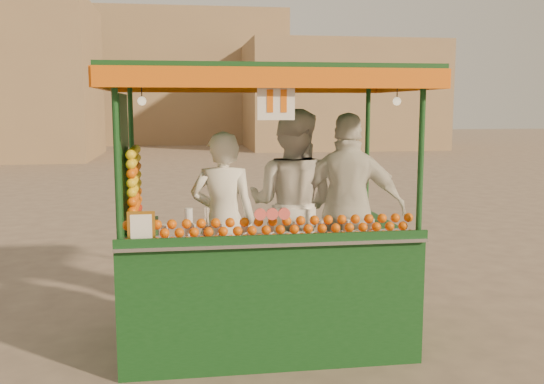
{
  "coord_description": "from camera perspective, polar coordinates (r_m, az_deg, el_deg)",
  "views": [
    {
      "loc": [
        -0.71,
        -5.21,
        2.04
      ],
      "look_at": [
        0.05,
        -0.13,
        1.31
      ],
      "focal_mm": 40.37,
      "sensor_mm": 36.0,
      "label": 1
    }
  ],
  "objects": [
    {
      "name": "ground",
      "position": [
        5.64,
        -0.72,
        -13.15
      ],
      "size": [
        90.0,
        90.0,
        0.0
      ],
      "primitive_type": "plane",
      "color": "brown",
      "rests_on": "ground"
    },
    {
      "name": "building_right",
      "position": [
        30.21,
        6.3,
        8.9
      ],
      "size": [
        9.0,
        6.0,
        5.0
      ],
      "primitive_type": "cube",
      "color": "#937853",
      "rests_on": "ground"
    },
    {
      "name": "building_center",
      "position": [
        35.26,
        -10.83,
        10.31
      ],
      "size": [
        14.0,
        7.0,
        7.0
      ],
      "primitive_type": "cube",
      "color": "#937853",
      "rests_on": "ground"
    },
    {
      "name": "juice_cart",
      "position": [
        5.21,
        -1.44,
        -6.14
      ],
      "size": [
        2.58,
        1.67,
        2.34
      ],
      "color": "#0F3A14",
      "rests_on": "ground"
    },
    {
      "name": "vendor_left",
      "position": [
        5.33,
        -4.55,
        -2.67
      ],
      "size": [
        0.62,
        0.46,
        1.55
      ],
      "rotation": [
        0.0,
        0.0,
        2.98
      ],
      "color": "white",
      "rests_on": "ground"
    },
    {
      "name": "vendor_middle",
      "position": [
        5.59,
        1.87,
        -1.17
      ],
      "size": [
        1.06,
        0.98,
        1.74
      ],
      "rotation": [
        0.0,
        0.0,
        2.65
      ],
      "color": "white",
      "rests_on": "ground"
    },
    {
      "name": "vendor_right",
      "position": [
        5.47,
        7.18,
        -1.61
      ],
      "size": [
        1.08,
        0.68,
        1.71
      ],
      "rotation": [
        0.0,
        0.0,
        2.85
      ],
      "color": "silver",
      "rests_on": "ground"
    }
  ]
}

